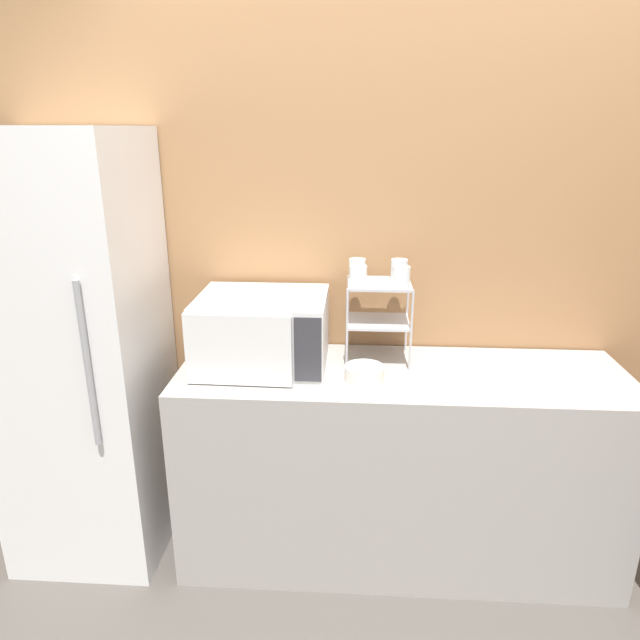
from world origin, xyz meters
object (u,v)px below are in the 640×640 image
(glass_back_left, at_px, (357,269))
(bowl, at_px, (364,373))
(glass_front_right, at_px, (401,277))
(glass_front_left, at_px, (358,276))
(glass_back_right, at_px, (399,269))
(refrigerator, at_px, (82,355))
(dish_rack, at_px, (379,305))
(microwave, at_px, (262,331))

(glass_back_left, height_order, bowl, glass_back_left)
(glass_front_right, xyz_separation_m, bowl, (-0.14, -0.16, -0.36))
(glass_front_left, xyz_separation_m, glass_front_right, (0.17, -0.00, 0.00))
(glass_front_right, height_order, glass_back_left, same)
(glass_back_right, distance_m, bowl, 0.48)
(refrigerator, bearing_deg, glass_back_right, 8.51)
(glass_back_left, bearing_deg, refrigerator, -170.31)
(dish_rack, relative_size, refrigerator, 0.19)
(refrigerator, bearing_deg, dish_rack, 6.23)
(glass_back_right, distance_m, refrigerator, 1.41)
(glass_back_left, relative_size, bowl, 0.53)
(bowl, bearing_deg, glass_back_right, 63.87)
(glass_front_left, relative_size, refrigerator, 0.05)
(glass_front_left, distance_m, glass_back_left, 0.13)
(refrigerator, bearing_deg, glass_back_left, 9.69)
(glass_front_left, bearing_deg, microwave, -176.90)
(dish_rack, bearing_deg, microwave, -170.00)
(glass_back_left, xyz_separation_m, bowl, (0.04, -0.29, -0.36))
(bowl, bearing_deg, refrigerator, 175.86)
(bowl, xyz_separation_m, refrigerator, (-1.21, 0.09, 0.01))
(glass_back_right, bearing_deg, microwave, -165.34)
(glass_front_left, distance_m, refrigerator, 1.23)
(microwave, xyz_separation_m, glass_front_right, (0.57, 0.02, 0.24))
(glass_front_left, distance_m, glass_back_right, 0.22)
(glass_back_right, xyz_separation_m, bowl, (-0.14, -0.29, -0.36))
(glass_back_left, relative_size, refrigerator, 0.05)
(glass_back_right, xyz_separation_m, glass_back_left, (-0.18, -0.00, 0.00))
(bowl, bearing_deg, glass_front_left, 101.38)
(glass_back_left, bearing_deg, microwave, -159.47)
(glass_front_right, bearing_deg, microwave, -177.88)
(glass_back_right, height_order, glass_back_left, same)
(microwave, relative_size, refrigerator, 0.29)
(microwave, distance_m, bowl, 0.47)
(glass_front_right, xyz_separation_m, refrigerator, (-1.35, -0.07, -0.35))
(glass_front_right, height_order, bowl, glass_front_right)
(microwave, height_order, dish_rack, dish_rack)
(glass_front_right, bearing_deg, glass_back_left, 144.54)
(refrigerator, bearing_deg, glass_front_left, 3.56)
(glass_back_right, bearing_deg, glass_front_right, -90.05)
(glass_back_right, bearing_deg, refrigerator, -171.49)
(microwave, xyz_separation_m, glass_back_left, (0.40, 0.15, 0.24))
(bowl, distance_m, refrigerator, 1.21)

